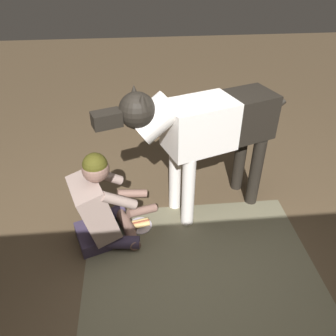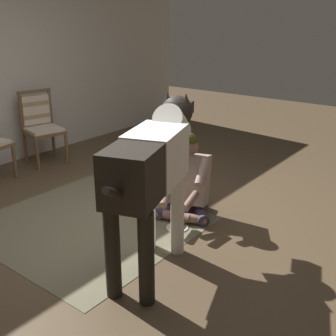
{
  "view_description": "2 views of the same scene",
  "coord_description": "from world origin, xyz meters",
  "views": [
    {
      "loc": [
        0.31,
        1.8,
        2.23
      ],
      "look_at": [
        0.1,
        -0.33,
        0.73
      ],
      "focal_mm": 36.61,
      "sensor_mm": 36.0,
      "label": 1
    },
    {
      "loc": [
        -2.57,
        -2.62,
        1.94
      ],
      "look_at": [
        0.05,
        -0.59,
        0.73
      ],
      "focal_mm": 45.15,
      "sensor_mm": 36.0,
      "label": 2
    }
  ],
  "objects": [
    {
      "name": "person_sitting_on_floor",
      "position": [
        0.66,
        -0.36,
        0.36
      ],
      "size": [
        0.74,
        0.6,
        0.87
      ],
      "color": "#3B314B",
      "rests_on": "ground"
    },
    {
      "name": "hot_dog_on_plate",
      "position": [
        0.35,
        -0.47,
        0.03
      ],
      "size": [
        0.21,
        0.21,
        0.06
      ],
      "color": "silver",
      "rests_on": "ground"
    },
    {
      "name": "large_dog",
      "position": [
        -0.24,
        -0.68,
        0.87
      ],
      "size": [
        1.67,
        0.73,
        1.32
      ],
      "color": "white",
      "rests_on": "ground"
    },
    {
      "name": "ground_plane",
      "position": [
        0.0,
        0.0,
        0.0
      ],
      "size": [
        14.21,
        14.21,
        0.0
      ],
      "primitive_type": "plane",
      "color": "brown"
    },
    {
      "name": "area_rug",
      "position": [
        -0.12,
        0.27,
        0.0
      ],
      "size": [
        1.84,
        1.96,
        0.01
      ],
      "primitive_type": "cube",
      "color": "#6B654D",
      "rests_on": "ground"
    },
    {
      "name": "dining_chair_right_of_pair",
      "position": [
        0.8,
        2.19,
        0.54
      ],
      "size": [
        0.55,
        0.55,
        0.98
      ],
      "color": "brown",
      "rests_on": "ground"
    }
  ]
}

